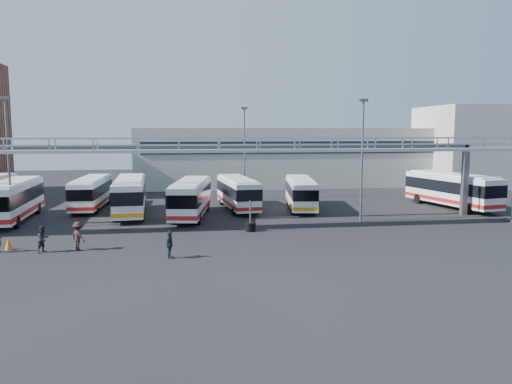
{
  "coord_description": "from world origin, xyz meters",
  "views": [
    {
      "loc": [
        -2.7,
        -32.67,
        7.53
      ],
      "look_at": [
        2.96,
        6.0,
        2.8
      ],
      "focal_mm": 35.0,
      "sensor_mm": 36.0,
      "label": 1
    }
  ],
  "objects": [
    {
      "name": "bus_4",
      "position": [
        -2.09,
        11.36,
        1.81
      ],
      "size": [
        4.09,
        11.02,
        3.27
      ],
      "rotation": [
        0.0,
        0.0,
        -0.15
      ],
      "color": "silver",
      "rests_on": "ground"
    },
    {
      "name": "building_right",
      "position": [
        38.0,
        32.0,
        5.5
      ],
      "size": [
        14.0,
        12.0,
        11.0
      ],
      "primitive_type": "cube",
      "color": "#B2B2AD",
      "rests_on": "ground"
    },
    {
      "name": "gantry",
      "position": [
        0.0,
        5.87,
        5.51
      ],
      "size": [
        51.4,
        5.15,
        7.1
      ],
      "color": "#9A9CA2",
      "rests_on": "ground"
    },
    {
      "name": "light_pole_back",
      "position": [
        4.0,
        22.0,
        5.73
      ],
      "size": [
        0.7,
        0.35,
        10.21
      ],
      "color": "#4C4F54",
      "rests_on": "ground"
    },
    {
      "name": "pedestrian_b",
      "position": [
        -11.47,
        -0.44,
        0.86
      ],
      "size": [
        1.0,
        1.05,
        1.72
      ],
      "primitive_type": "imported",
      "rotation": [
        0.0,
        0.0,
        1.0
      ],
      "color": "#28212E",
      "rests_on": "ground"
    },
    {
      "name": "cone_left",
      "position": [
        -13.9,
        0.66,
        0.38
      ],
      "size": [
        0.59,
        0.59,
        0.76
      ],
      "primitive_type": "cone",
      "rotation": [
        0.0,
        0.0,
        0.26
      ],
      "color": "orange",
      "rests_on": "ground"
    },
    {
      "name": "light_pole_mid",
      "position": [
        12.0,
        7.0,
        5.73
      ],
      "size": [
        0.7,
        0.35,
        10.21
      ],
      "color": "#4C4F54",
      "rests_on": "ground"
    },
    {
      "name": "bus_2",
      "position": [
        -11.64,
        17.46,
        1.71
      ],
      "size": [
        2.59,
        10.24,
        3.09
      ],
      "rotation": [
        0.0,
        0.0,
        -0.02
      ],
      "color": "silver",
      "rests_on": "ground"
    },
    {
      "name": "ground",
      "position": [
        0.0,
        0.0,
        0.0
      ],
      "size": [
        140.0,
        140.0,
        0.0
      ],
      "primitive_type": "plane",
      "color": "black",
      "rests_on": "ground"
    },
    {
      "name": "bus_9",
      "position": [
        23.66,
        13.22,
        1.9
      ],
      "size": [
        4.75,
        11.61,
        3.44
      ],
      "rotation": [
        0.0,
        0.0,
        0.19
      ],
      "color": "silver",
      "rests_on": "ground"
    },
    {
      "name": "light_pole_left",
      "position": [
        -16.0,
        8.0,
        5.73
      ],
      "size": [
        0.7,
        0.35,
        10.21
      ],
      "color": "#4C4F54",
      "rests_on": "ground"
    },
    {
      "name": "pedestrian_d",
      "position": [
        -3.59,
        -3.1,
        0.84
      ],
      "size": [
        0.66,
        1.06,
        1.68
      ],
      "primitive_type": "imported",
      "rotation": [
        0.0,
        0.0,
        1.3
      ],
      "color": "#1B2731",
      "rests_on": "ground"
    },
    {
      "name": "bus_6",
      "position": [
        8.61,
        14.5,
        1.68
      ],
      "size": [
        3.69,
        10.21,
        3.03
      ],
      "rotation": [
        0.0,
        0.0,
        -0.14
      ],
      "color": "silver",
      "rests_on": "ground"
    },
    {
      "name": "bus_1",
      "position": [
        -17.02,
        11.59,
        1.89
      ],
      "size": [
        3.13,
        11.36,
        3.42
      ],
      "rotation": [
        0.0,
        0.0,
        0.05
      ],
      "color": "silver",
      "rests_on": "ground"
    },
    {
      "name": "warehouse",
      "position": [
        12.0,
        38.0,
        4.0
      ],
      "size": [
        42.0,
        14.0,
        8.0
      ],
      "primitive_type": "cube",
      "color": "#9E9E99",
      "rests_on": "ground"
    },
    {
      "name": "bus_5",
      "position": [
        2.49,
        15.19,
        1.72
      ],
      "size": [
        3.35,
        10.41,
        3.11
      ],
      "rotation": [
        0.0,
        0.0,
        0.1
      ],
      "color": "silver",
      "rests_on": "ground"
    },
    {
      "name": "tire_stack",
      "position": [
        2.28,
        4.38,
        0.4
      ],
      "size": [
        0.83,
        0.83,
        2.37
      ],
      "color": "black",
      "rests_on": "ground"
    },
    {
      "name": "pedestrian_c",
      "position": [
        -9.4,
        -0.16,
        0.92
      ],
      "size": [
        1.32,
        1.33,
        1.84
      ],
      "primitive_type": "imported",
      "rotation": [
        0.0,
        0.0,
        2.33
      ],
      "color": "black",
      "rests_on": "ground"
    },
    {
      "name": "bus_3",
      "position": [
        -7.55,
        13.4,
        1.87
      ],
      "size": [
        3.2,
        11.27,
        3.39
      ],
      "rotation": [
        0.0,
        0.0,
        0.06
      ],
      "color": "silver",
      "rests_on": "ground"
    }
  ]
}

